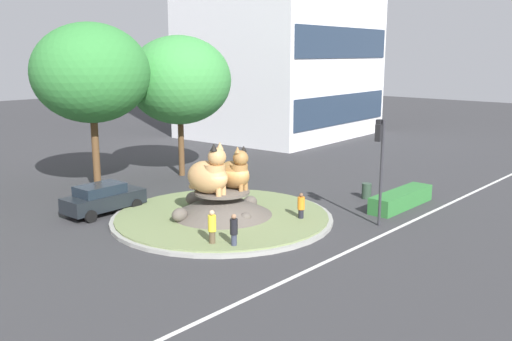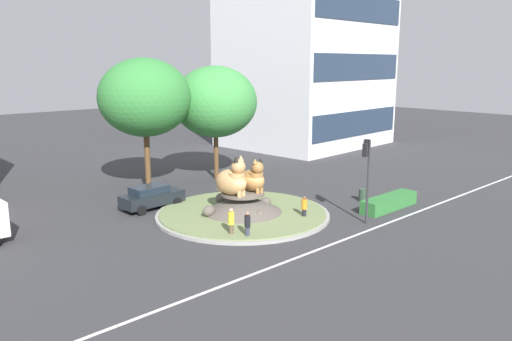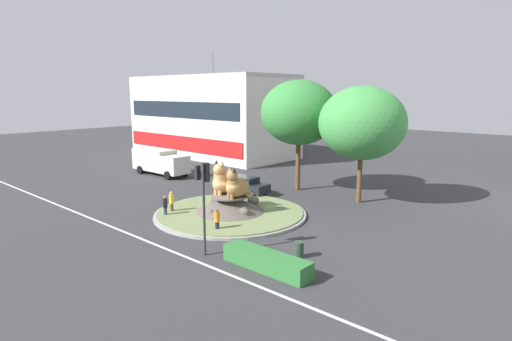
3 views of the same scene
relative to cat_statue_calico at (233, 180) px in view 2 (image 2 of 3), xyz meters
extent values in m
plane|color=#333335|center=(0.77, -0.08, -2.45)|extent=(160.00, 160.00, 0.00)
cube|color=silver|center=(0.77, -7.43, -2.44)|extent=(112.00, 0.20, 0.01)
cylinder|color=gray|center=(0.77, -0.08, -2.36)|extent=(11.25, 11.25, 0.18)
cylinder|color=#707F51|center=(0.77, -0.08, -2.22)|extent=(10.80, 10.80, 0.09)
cone|color=#564F47|center=(0.77, -0.08, -1.56)|extent=(5.10, 5.10, 1.23)
cylinder|color=#564F47|center=(0.77, -0.08, -1.01)|extent=(2.81, 2.81, 0.12)
ellipsoid|color=#564F47|center=(2.50, -0.41, -1.84)|extent=(0.86, 0.65, 0.69)
ellipsoid|color=#564F47|center=(0.96, 2.25, -1.81)|extent=(0.94, 0.91, 0.75)
ellipsoid|color=#564F47|center=(-1.50, 0.55, -1.84)|extent=(0.86, 0.65, 0.69)
ellipsoid|color=#564F47|center=(0.60, -1.86, -1.94)|extent=(0.59, 0.58, 0.47)
ellipsoid|color=tan|center=(-0.03, 0.12, -0.13)|extent=(1.77, 2.44, 1.63)
cylinder|color=tan|center=(0.04, -0.32, 0.05)|extent=(1.22, 1.22, 1.02)
sphere|color=tan|center=(0.07, -0.48, 0.94)|extent=(0.90, 0.90, 0.90)
torus|color=tan|center=(0.19, 1.08, -0.79)|extent=(1.09, 1.09, 0.20)
cone|color=tan|center=(0.31, -0.45, 1.46)|extent=(0.42, 0.42, 0.37)
cone|color=black|center=(-0.17, -0.52, 1.46)|extent=(0.42, 0.42, 0.37)
cylinder|color=tan|center=(0.29, -0.66, -0.74)|extent=(0.29, 0.29, 0.41)
cylinder|color=tan|center=(-0.08, -0.72, -0.74)|extent=(0.29, 0.29, 0.41)
ellipsoid|color=#9E703D|center=(1.57, -0.12, -0.24)|extent=(1.30, 1.99, 1.42)
cylinder|color=#9E703D|center=(1.56, -0.51, -0.08)|extent=(0.95, 0.95, 0.89)
sphere|color=#9E703D|center=(1.55, -0.65, 0.70)|extent=(0.78, 0.78, 0.78)
torus|color=#9E703D|center=(1.91, 0.67, -0.81)|extent=(0.97, 0.97, 0.18)
cone|color=black|center=(1.77, -0.66, 1.16)|extent=(0.33, 0.33, 0.32)
cone|color=#9E703D|center=(1.34, -0.65, 1.16)|extent=(0.33, 0.33, 0.32)
cylinder|color=#9E703D|center=(1.71, -0.83, -0.77)|extent=(0.25, 0.25, 0.36)
cylinder|color=#9E703D|center=(1.38, -0.82, -0.77)|extent=(0.25, 0.25, 0.36)
cylinder|color=#2D2D33|center=(5.23, -6.54, 0.16)|extent=(0.14, 0.14, 5.22)
cube|color=black|center=(5.23, -6.32, 2.25)|extent=(0.32, 0.24, 1.05)
sphere|color=red|center=(5.23, -6.24, 2.57)|extent=(0.18, 0.18, 0.18)
sphere|color=#392706|center=(5.23, -6.24, 2.25)|extent=(0.18, 0.18, 0.18)
sphere|color=black|center=(5.23, -6.24, 1.94)|extent=(0.18, 0.18, 0.18)
cube|color=black|center=(4.78, -6.54, 2.20)|extent=(0.20, 0.28, 0.80)
cube|color=silver|center=(26.03, 17.00, 12.98)|extent=(18.14, 15.47, 30.86)
cube|color=#233347|center=(26.48, 9.75, 0.64)|extent=(16.22, 1.10, 2.81)
cube|color=#233347|center=(26.48, 9.75, 6.81)|extent=(16.22, 1.10, 2.81)
cube|color=#233347|center=(26.48, 9.75, 12.98)|extent=(16.22, 1.10, 2.81)
cube|color=#2D7033|center=(9.03, -5.72, -2.00)|extent=(5.10, 1.20, 0.90)
cylinder|color=brown|center=(6.22, 9.47, -0.57)|extent=(0.40, 0.40, 3.76)
ellipsoid|color=#3D8E42|center=(6.22, 9.47, 4.09)|extent=(6.96, 6.96, 5.91)
cylinder|color=brown|center=(-0.23, 9.80, -0.24)|extent=(0.43, 0.43, 4.41)
ellipsoid|color=#337F38|center=(-0.23, 9.80, 4.73)|extent=(6.90, 6.90, 5.87)
cylinder|color=brown|center=(-2.59, -2.89, -2.04)|extent=(0.27, 0.27, 0.81)
cylinder|color=yellow|center=(-2.59, -2.89, -1.29)|extent=(0.36, 0.36, 0.70)
sphere|color=tan|center=(-2.59, -2.89, -0.82)|extent=(0.23, 0.23, 0.23)
cylinder|color=#33384C|center=(-2.16, -3.78, -2.06)|extent=(0.25, 0.25, 0.77)
cylinder|color=black|center=(-2.16, -3.78, -1.35)|extent=(0.33, 0.33, 0.67)
sphere|color=#936B4C|center=(-2.16, -3.78, -0.90)|extent=(0.22, 0.22, 0.22)
cylinder|color=black|center=(2.94, -3.45, -2.09)|extent=(0.27, 0.27, 0.72)
cylinder|color=orange|center=(2.94, -3.45, -1.41)|extent=(0.36, 0.36, 0.63)
sphere|color=brown|center=(2.94, -3.45, -0.99)|extent=(0.21, 0.21, 0.21)
cube|color=black|center=(-2.65, 5.32, -1.74)|extent=(4.36, 1.85, 0.77)
cube|color=#19232D|center=(-2.86, 5.31, -1.10)|extent=(2.46, 1.58, 0.51)
cylinder|color=black|center=(-1.26, 6.22, -2.13)|extent=(0.65, 0.24, 0.64)
cylinder|color=black|center=(-1.20, 4.52, -2.13)|extent=(0.65, 0.24, 0.64)
cylinder|color=black|center=(-4.10, 6.12, -2.13)|extent=(0.65, 0.24, 0.64)
cylinder|color=black|center=(-4.04, 4.42, -2.13)|extent=(0.65, 0.24, 0.64)
cylinder|color=#2D4233|center=(9.35, -3.33, -2.00)|extent=(0.56, 0.56, 0.90)
camera|label=1|loc=(-18.26, -19.63, 5.88)|focal=38.98mm
camera|label=2|loc=(-20.16, -23.78, 7.28)|focal=35.58mm
camera|label=3|loc=(21.93, -21.08, 6.52)|focal=29.12mm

